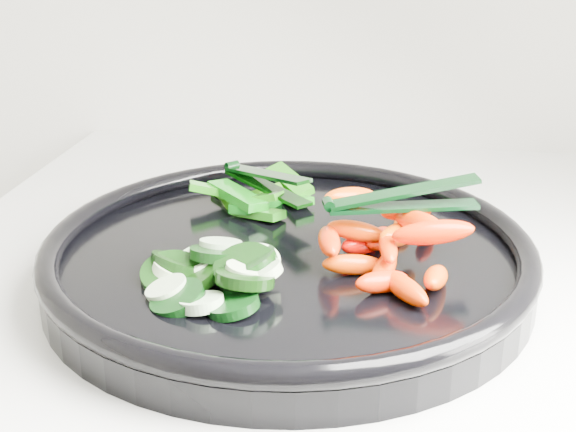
# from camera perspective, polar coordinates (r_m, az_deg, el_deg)

# --- Properties ---
(veggie_tray) EXTENTS (0.40, 0.40, 0.04)m
(veggie_tray) POSITION_cam_1_polar(r_m,az_deg,el_deg) (0.61, -0.00, -2.99)
(veggie_tray) COLOR black
(veggie_tray) RESTS_ON counter
(cucumber_pile) EXTENTS (0.11, 0.12, 0.04)m
(cucumber_pile) POSITION_cam_1_polar(r_m,az_deg,el_deg) (0.57, -5.46, -3.89)
(cucumber_pile) COLOR black
(cucumber_pile) RESTS_ON veggie_tray
(carrot_pile) EXTENTS (0.12, 0.16, 0.06)m
(carrot_pile) POSITION_cam_1_polar(r_m,az_deg,el_deg) (0.59, 7.16, -1.88)
(carrot_pile) COLOR #F82500
(carrot_pile) RESTS_ON veggie_tray
(pepper_pile) EXTENTS (0.11, 0.10, 0.03)m
(pepper_pile) POSITION_cam_1_polar(r_m,az_deg,el_deg) (0.70, -2.38, 1.32)
(pepper_pile) COLOR #0A6A10
(pepper_pile) RESTS_ON veggie_tray
(tong_carrot) EXTENTS (0.11, 0.05, 0.02)m
(tong_carrot) POSITION_cam_1_polar(r_m,az_deg,el_deg) (0.58, 7.87, 1.15)
(tong_carrot) COLOR black
(tong_carrot) RESTS_ON carrot_pile
(tong_pepper) EXTENTS (0.09, 0.09, 0.02)m
(tong_pepper) POSITION_cam_1_polar(r_m,az_deg,el_deg) (0.69, -1.72, 2.60)
(tong_pepper) COLOR black
(tong_pepper) RESTS_ON pepper_pile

